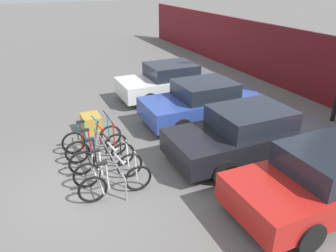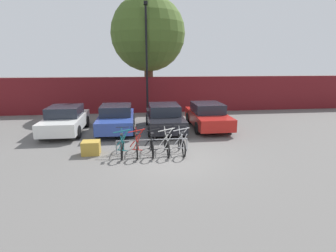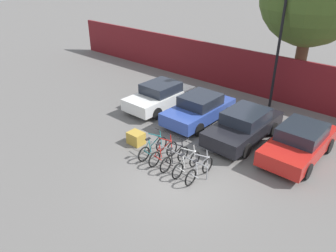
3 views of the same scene
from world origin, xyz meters
name	(u,v)px [view 2 (image 2 of 3)]	position (x,y,z in m)	size (l,w,h in m)	color
ground_plane	(171,158)	(0.00, 0.00, 0.00)	(120.00, 120.00, 0.00)	#605E5B
hoarding_wall	(154,95)	(0.00, 9.50, 1.29)	(36.00, 0.16, 2.58)	maroon
bike_rack	(152,141)	(-0.68, 0.68, 0.47)	(2.93, 0.04, 0.57)	gray
bicycle_teal	(122,146)	(-1.88, 0.53, 0.38)	(0.68, 1.71, 1.05)	black
bicycle_red	(137,145)	(-1.30, 0.53, 0.38)	(0.68, 1.71, 1.05)	black
bicycle_black	(152,145)	(-0.70, 0.53, 0.38)	(0.68, 1.71, 1.05)	black
bicycle_white	(167,144)	(-0.10, 0.53, 0.38)	(0.68, 1.71, 1.05)	black
bicycle_silver	(182,144)	(0.51, 0.53, 0.38)	(0.68, 1.71, 1.05)	black
car_white	(65,120)	(-4.99, 4.36, 0.69)	(1.91, 4.03, 1.40)	silver
car_blue	(116,118)	(-2.37, 4.38, 0.69)	(1.91, 4.02, 1.40)	#2D479E
car_black	(164,118)	(0.21, 4.28, 0.69)	(1.91, 4.32, 1.40)	black
car_red	(208,116)	(2.67, 4.47, 0.69)	(1.91, 4.22, 1.40)	red
lamp_post	(147,55)	(-0.51, 8.50, 4.04)	(0.24, 0.44, 7.36)	black
cargo_crate	(91,148)	(-3.14, 0.77, 0.28)	(0.70, 0.56, 0.55)	#B28C33
tree_behind_hoarding	(148,34)	(-0.26, 11.30, 5.65)	(5.59, 5.59, 8.48)	brown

